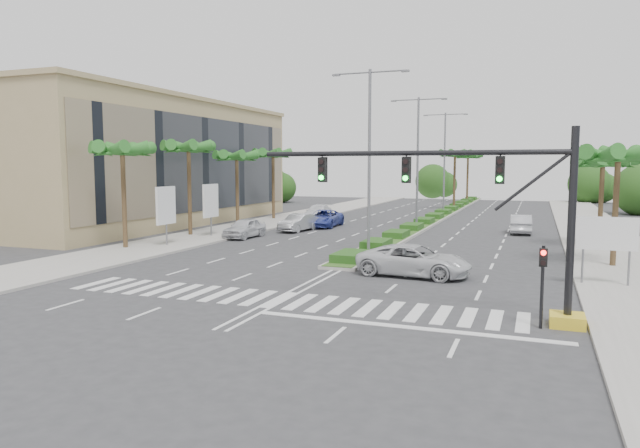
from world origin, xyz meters
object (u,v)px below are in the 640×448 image
Objects in this scene: car_parked_c at (324,218)px; car_parked_a at (245,228)px; car_parked_b at (298,223)px; car_crossing at (414,260)px; car_right at (521,224)px; car_parked_d at (318,213)px.

car_parked_a is at bearing -109.62° from car_parked_c.
car_parked_b is (2.24, 5.87, -0.02)m from car_parked_a.
car_crossing reaches higher than car_right.
car_parked_a is at bearing 59.85° from car_crossing.
car_parked_c is (3.06, 10.17, 0.01)m from car_parked_a.
car_parked_d is at bearing 91.35° from car_parked_a.
car_parked_b is at bearing 13.19° from car_right.
car_right is at bearing 30.27° from car_parked_a.
car_crossing is (13.09, -21.32, 0.02)m from car_parked_c.
car_parked_a is 6.28m from car_parked_b.
car_crossing is at bearing -43.35° from car_parked_b.
car_crossing is (13.91, -17.02, 0.05)m from car_parked_b.
car_parked_a is 0.80× the size of car_parked_c.
car_parked_a is 10.62m from car_parked_c.
car_parked_d is 31.60m from car_crossing.
car_parked_d is at bearing 108.82° from car_parked_b.
car_parked_c is 0.98× the size of car_crossing.
car_parked_b is 21.98m from car_crossing.
car_right is (17.81, 1.08, 0.00)m from car_parked_c.
car_parked_b is 10.45m from car_parked_d.
car_parked_a is 16.11m from car_parked_d.
car_parked_a is 23.71m from car_right.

